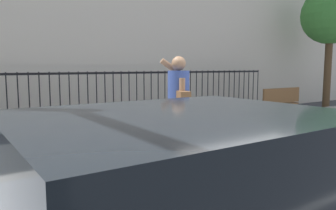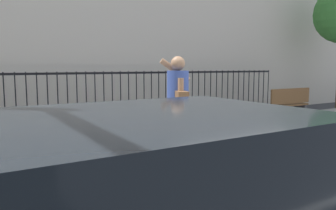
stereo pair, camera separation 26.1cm
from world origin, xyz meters
TOP-DOWN VIEW (x-y plane):
  - ground_plane at (0.00, 0.00)m, footprint 60.00×60.00m
  - sidewalk at (0.00, 2.20)m, footprint 28.00×4.40m
  - iron_fence at (0.00, 5.90)m, footprint 12.03×0.04m
  - pedestrian_on_phone at (-1.09, 1.26)m, footprint 0.54×0.72m
  - street_bench at (4.12, 3.44)m, footprint 1.60×0.45m
  - street_tree_near at (8.62, 4.62)m, footprint 2.26×2.26m

SIDE VIEW (x-z plane):
  - ground_plane at x=0.00m, z-range 0.00..0.00m
  - sidewalk at x=0.00m, z-range 0.00..0.15m
  - street_bench at x=4.12m, z-range 0.18..1.13m
  - iron_fence at x=0.00m, z-range 0.22..1.82m
  - pedestrian_on_phone at x=-1.09m, z-range 0.29..2.04m
  - street_tree_near at x=8.62m, z-range 1.27..6.15m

